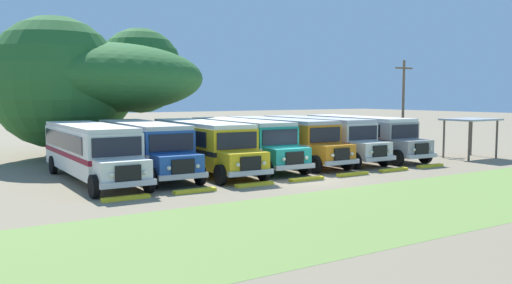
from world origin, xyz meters
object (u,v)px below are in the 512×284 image
at_px(utility_pole, 403,103).
at_px(parked_bus_slot_6, 360,134).
at_px(parked_bus_slot_0, 91,149).
at_px(parked_bus_slot_3, 242,140).
at_px(parked_bus_slot_1, 143,145).
at_px(waiting_shelter, 471,123).
at_px(parked_bus_slot_2, 203,143).
at_px(broad_shade_tree, 94,80).
at_px(parked_bus_slot_4, 281,138).
at_px(parked_bus_slot_5, 318,136).

bearing_deg(utility_pole, parked_bus_slot_6, -168.11).
bearing_deg(parked_bus_slot_0, parked_bus_slot_3, 93.81).
bearing_deg(parked_bus_slot_3, utility_pole, 96.13).
bearing_deg(parked_bus_slot_0, parked_bus_slot_1, 102.79).
bearing_deg(waiting_shelter, parked_bus_slot_3, 162.55).
xyz_separation_m(parked_bus_slot_0, parked_bus_slot_2, (6.27, -0.03, 0.00)).
xyz_separation_m(parked_bus_slot_3, waiting_shelter, (15.39, -4.84, 0.87)).
relative_size(parked_bus_slot_2, broad_shade_tree, 0.72).
bearing_deg(parked_bus_slot_4, parked_bus_slot_0, -87.24).
distance_m(parked_bus_slot_0, parked_bus_slot_2, 6.27).
height_order(parked_bus_slot_0, parked_bus_slot_2, same).
xyz_separation_m(parked_bus_slot_0, parked_bus_slot_6, (18.77, 0.36, 0.00)).
xyz_separation_m(parked_bus_slot_0, utility_pole, (24.33, 1.53, 2.16)).
xyz_separation_m(broad_shade_tree, utility_pole, (20.90, -10.18, -1.67)).
distance_m(parked_bus_slot_5, waiting_shelter, 10.62).
bearing_deg(parked_bus_slot_6, parked_bus_slot_3, -87.96).
relative_size(parked_bus_slot_5, utility_pole, 1.55).
bearing_deg(parked_bus_slot_5, parked_bus_slot_4, -88.87).
bearing_deg(utility_pole, parked_bus_slot_1, -177.70).
xyz_separation_m(parked_bus_slot_6, waiting_shelter, (5.89, -4.60, 0.87)).
xyz_separation_m(parked_bus_slot_4, utility_pole, (12.08, 0.84, 2.16)).
relative_size(parked_bus_slot_2, parked_bus_slot_5, 1.01).
distance_m(parked_bus_slot_2, waiting_shelter, 18.88).
bearing_deg(parked_bus_slot_6, waiting_shelter, 55.43).
relative_size(broad_shade_tree, waiting_shelter, 4.22).
height_order(parked_bus_slot_1, parked_bus_slot_4, same).
distance_m(parked_bus_slot_1, parked_bus_slot_2, 3.34).
bearing_deg(parked_bus_slot_3, parked_bus_slot_2, -75.62).
relative_size(parked_bus_slot_1, parked_bus_slot_4, 1.00).
distance_m(parked_bus_slot_5, broad_shade_tree, 16.62).
bearing_deg(parked_bus_slot_3, waiting_shelter, 75.12).
distance_m(parked_bus_slot_5, utility_pole, 9.32).
relative_size(parked_bus_slot_5, broad_shade_tree, 0.71).
bearing_deg(broad_shade_tree, parked_bus_slot_5, -42.78).
height_order(parked_bus_slot_1, utility_pole, utility_pole).
bearing_deg(parked_bus_slot_2, utility_pole, 98.15).
bearing_deg(broad_shade_tree, parked_bus_slot_0, -106.33).
bearing_deg(waiting_shelter, parked_bus_slot_5, 152.02).
height_order(parked_bus_slot_1, waiting_shelter, parked_bus_slot_1).
bearing_deg(parked_bus_slot_1, parked_bus_slot_6, 91.21).
distance_m(parked_bus_slot_3, parked_bus_slot_5, 6.04).
relative_size(parked_bus_slot_2, utility_pole, 1.56).
xyz_separation_m(parked_bus_slot_2, waiting_shelter, (18.39, -4.21, 0.87)).
bearing_deg(waiting_shelter, parked_bus_slot_4, 158.29).
bearing_deg(parked_bus_slot_5, broad_shade_tree, -132.24).
height_order(parked_bus_slot_1, parked_bus_slot_6, same).
distance_m(parked_bus_slot_4, parked_bus_slot_6, 6.52).
xyz_separation_m(parked_bus_slot_1, parked_bus_slot_5, (12.29, 0.05, 0.00)).
xyz_separation_m(parked_bus_slot_5, broad_shade_tree, (-11.87, 10.99, 3.83)).
bearing_deg(parked_bus_slot_5, parked_bus_slot_3, -88.21).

